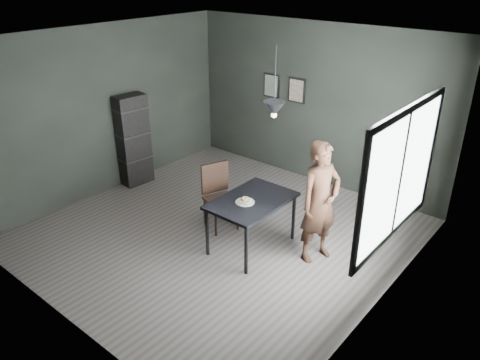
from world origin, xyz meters
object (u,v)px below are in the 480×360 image
Objects in this scene: woman at (320,202)px; wood_chair at (218,192)px; pendant_lamp at (274,109)px; cafe_table at (252,205)px; white_plate at (245,203)px; shelf_unit at (133,140)px.

wood_chair is (-1.59, -0.21, -0.28)m from woman.
wood_chair is at bearing 116.99° from woman.
pendant_lamp reaches higher than woman.
cafe_table is at bearing -158.20° from pendant_lamp.
woman is at bearing 23.95° from cafe_table.
white_plate is 0.99m from woman.
shelf_unit is at bearing -163.38° from wood_chair.
white_plate is 0.14× the size of shelf_unit.
woman is (0.84, 0.51, 0.08)m from white_plate.
wood_chair is at bearing 168.37° from cafe_table.
woman is 3.76m from shelf_unit.
cafe_table is 1.41m from pendant_lamp.
shelf_unit reaches higher than white_plate.
shelf_unit is (-2.92, 0.33, 0.14)m from cafe_table.
cafe_table is at bearing 133.27° from woman.
woman reaches higher than cafe_table.
shelf_unit reaches higher than cafe_table.
wood_chair is at bearing 1.54° from shelf_unit.
pendant_lamp is at bearing 21.80° from cafe_table.
pendant_lamp is (0.26, 0.24, 1.29)m from white_plate.
cafe_table is 1.39× the size of pendant_lamp.
pendant_lamp is (-0.58, -0.27, 1.21)m from woman.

